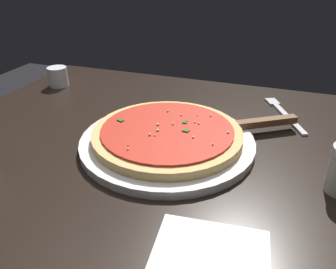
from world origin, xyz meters
TOP-DOWN VIEW (x-y plane):
  - restaurant_table at (0.00, 0.00)m, footprint 0.84×0.75m
  - serving_plate at (-0.05, -0.00)m, footprint 0.32×0.32m
  - pizza at (-0.05, -0.00)m, footprint 0.27×0.27m
  - pizza_server at (-0.18, -0.09)m, footprint 0.21×0.16m
  - cup_small_sauce at (0.33, -0.20)m, footprint 0.05×0.05m
  - napkin_folded_right at (-0.18, 0.24)m, footprint 0.15×0.15m
  - fork at (-0.24, -0.21)m, footprint 0.10×0.18m

SIDE VIEW (x-z plane):
  - restaurant_table at x=0.00m, z-range 0.22..0.99m
  - napkin_folded_right at x=-0.18m, z-range 0.78..0.78m
  - fork at x=-0.24m, z-range 0.78..0.78m
  - serving_plate at x=-0.05m, z-range 0.78..0.79m
  - pizza_server at x=-0.18m, z-range 0.79..0.80m
  - pizza at x=-0.05m, z-range 0.79..0.81m
  - cup_small_sauce at x=0.33m, z-range 0.78..0.83m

